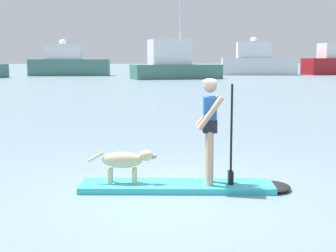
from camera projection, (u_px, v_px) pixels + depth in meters
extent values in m
plane|color=slate|center=(177.00, 189.00, 7.95)|extent=(400.00, 400.00, 0.00)
cube|color=#33B2BF|center=(177.00, 186.00, 7.94)|extent=(3.19, 1.20, 0.10)
ellipsoid|color=black|center=(273.00, 187.00, 7.92)|extent=(0.66, 0.76, 0.10)
cylinder|color=tan|center=(209.00, 156.00, 8.00)|extent=(0.12, 0.12, 0.86)
cylinder|color=tan|center=(210.00, 159.00, 7.74)|extent=(0.12, 0.12, 0.86)
cube|color=black|center=(210.00, 126.00, 7.80)|extent=(0.27, 0.39, 0.20)
cube|color=#2659A5|center=(210.00, 114.00, 7.77)|extent=(0.25, 0.37, 0.54)
sphere|color=tan|center=(210.00, 86.00, 7.71)|extent=(0.22, 0.22, 0.22)
ellipsoid|color=white|center=(210.00, 82.00, 7.70)|extent=(0.23, 0.23, 0.11)
cylinder|color=tan|center=(209.00, 111.00, 7.96)|extent=(0.43, 0.15, 0.54)
cylinder|color=tan|center=(211.00, 113.00, 7.58)|extent=(0.43, 0.15, 0.54)
cylinder|color=black|center=(231.00, 134.00, 7.81)|extent=(0.04, 0.04, 1.61)
cube|color=black|center=(231.00, 177.00, 7.91)|extent=(0.11, 0.19, 0.20)
ellipsoid|color=#CCB78C|center=(122.00, 160.00, 7.89)|extent=(0.68, 0.32, 0.26)
ellipsoid|color=#CCB78C|center=(146.00, 155.00, 7.88)|extent=(0.24, 0.19, 0.18)
ellipsoid|color=gray|center=(153.00, 157.00, 7.88)|extent=(0.13, 0.10, 0.08)
cylinder|color=#CCB78C|center=(96.00, 157.00, 7.89)|extent=(0.27, 0.09, 0.18)
cylinder|color=#CCB78C|center=(135.00, 174.00, 8.00)|extent=(0.07, 0.07, 0.25)
cylinder|color=#CCB78C|center=(134.00, 177.00, 7.85)|extent=(0.07, 0.07, 0.25)
cylinder|color=#CCB78C|center=(111.00, 174.00, 8.01)|extent=(0.07, 0.07, 0.25)
cylinder|color=#CCB78C|center=(110.00, 177.00, 7.85)|extent=(0.07, 0.07, 0.25)
cube|color=#3F7266|center=(70.00, 68.00, 60.83)|extent=(10.02, 3.56, 2.02)
cube|color=silver|center=(63.00, 52.00, 60.46)|extent=(4.59, 2.38, 1.80)
ellipsoid|color=white|center=(63.00, 42.00, 60.29)|extent=(0.90, 0.90, 0.60)
cube|color=#3F7266|center=(176.00, 72.00, 51.42)|extent=(9.62, 4.82, 1.49)
cube|color=silver|center=(170.00, 52.00, 51.04)|extent=(4.48, 3.21, 2.59)
cylinder|color=silver|center=(181.00, 26.00, 50.84)|extent=(0.20, 0.20, 7.94)
cylinder|color=silver|center=(170.00, 53.00, 51.06)|extent=(3.21, 0.61, 0.14)
cube|color=silver|center=(258.00, 66.00, 63.90)|extent=(9.96, 5.17, 2.19)
cube|color=silver|center=(253.00, 50.00, 63.52)|extent=(4.68, 3.32, 2.04)
ellipsoid|color=white|center=(254.00, 39.00, 63.33)|extent=(0.90, 0.90, 0.60)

